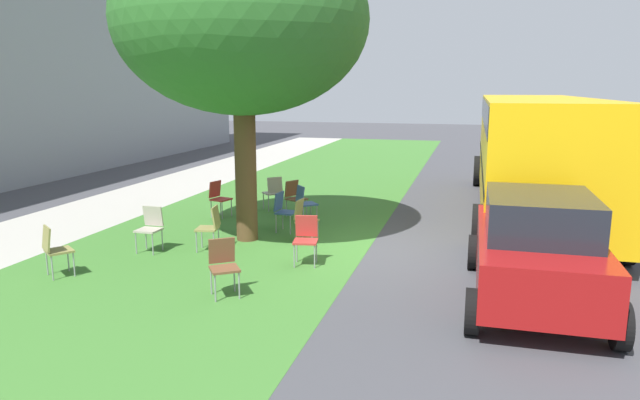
% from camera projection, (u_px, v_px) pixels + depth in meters
% --- Properties ---
extents(ground, '(80.00, 80.00, 0.00)m').
position_uv_depth(ground, '(378.00, 251.00, 11.11)').
color(ground, '#424247').
extents(grass_verge, '(48.00, 6.00, 0.01)m').
position_uv_depth(grass_verge, '(226.00, 240.00, 11.92)').
color(grass_verge, '#3D752D').
rests_on(grass_verge, ground).
extents(sidewalk_strip, '(48.00, 2.80, 0.01)m').
position_uv_depth(sidewalk_strip, '(48.00, 227.00, 13.05)').
color(sidewalk_strip, '#ADA89E').
rests_on(sidewalk_strip, ground).
extents(street_tree, '(4.98, 4.98, 6.25)m').
position_uv_depth(street_tree, '(242.00, 21.00, 11.12)').
color(street_tree, brown).
rests_on(street_tree, ground).
extents(chair_0, '(0.49, 0.49, 0.88)m').
position_uv_depth(chair_0, '(211.00, 225.00, 11.06)').
color(chair_0, olive).
rests_on(chair_0, ground).
extents(chair_1, '(0.59, 0.59, 0.88)m').
position_uv_depth(chair_1, '(273.00, 191.00, 14.72)').
color(chair_1, '#ADA393').
rests_on(chair_1, ground).
extents(chair_2, '(0.58, 0.58, 0.88)m').
position_uv_depth(chair_2, '(223.00, 263.00, 8.67)').
color(chair_2, brown).
rests_on(chair_2, ground).
extents(chair_3, '(0.46, 0.46, 0.88)m').
position_uv_depth(chair_3, '(283.00, 209.00, 12.51)').
color(chair_3, '#335184').
rests_on(chair_3, ground).
extents(chair_4, '(0.45, 0.45, 0.88)m').
position_uv_depth(chair_4, '(304.00, 217.00, 11.70)').
color(chair_4, olive).
rests_on(chair_4, ground).
extents(chair_5, '(0.51, 0.51, 0.88)m').
position_uv_depth(chair_5, '(219.00, 196.00, 13.98)').
color(chair_5, '#B7332D').
rests_on(chair_5, ground).
extents(chair_6, '(0.58, 0.58, 0.88)m').
position_uv_depth(chair_6, '(54.00, 247.00, 9.52)').
color(chair_6, olive).
rests_on(chair_6, ground).
extents(chair_7, '(0.49, 0.48, 0.88)m').
position_uv_depth(chair_7, '(306.00, 236.00, 10.21)').
color(chair_7, '#B7332D').
rests_on(chair_7, ground).
extents(chair_8, '(0.58, 0.59, 0.88)m').
position_uv_depth(chair_8, '(304.00, 201.00, 13.38)').
color(chair_8, '#335184').
rests_on(chair_8, ground).
extents(chair_9, '(0.57, 0.57, 0.88)m').
position_uv_depth(chair_9, '(294.00, 195.00, 14.05)').
color(chair_9, brown).
rests_on(chair_9, ground).
extents(chair_10, '(0.43, 0.43, 0.88)m').
position_uv_depth(chair_10, '(150.00, 225.00, 11.02)').
color(chair_10, '#ADA393').
rests_on(chair_10, ground).
extents(parked_car, '(3.70, 1.92, 1.65)m').
position_uv_depth(parked_car, '(536.00, 248.00, 8.31)').
color(parked_car, maroon).
rests_on(parked_car, ground).
extents(school_bus, '(10.40, 2.80, 2.88)m').
position_uv_depth(school_bus, '(534.00, 144.00, 14.09)').
color(school_bus, yellow).
rests_on(school_bus, ground).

